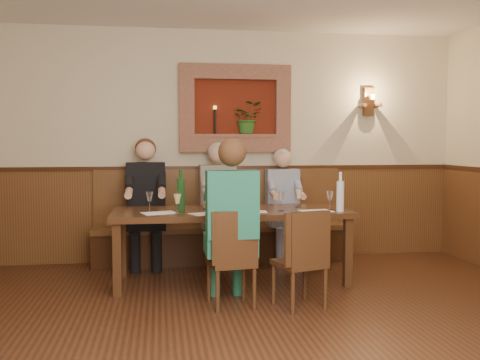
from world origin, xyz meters
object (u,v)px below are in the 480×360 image
object	(u,v)px
person_bench_right	(284,215)
wine_bottle_green_b	(181,193)
water_bottle	(340,195)
dining_table	(231,217)
person_chair_front	(231,236)
bench	(221,235)
chair_near_left	(232,278)
wine_bottle_green_a	(229,195)
chair_near_right	(300,279)
person_bench_left	(146,213)
spittoon_bucket	(227,197)
person_bench_mid	(219,214)

from	to	relation	value
person_bench_right	wine_bottle_green_b	bearing A→B (deg)	-146.46
person_bench_right	water_bottle	size ratio (longest dim) A/B	3.46
dining_table	person_chair_front	world-z (taller)	person_chair_front
person_chair_front	bench	bearing A→B (deg)	86.38
chair_near_left	wine_bottle_green_a	distance (m)	1.06
chair_near_right	person_bench_left	bearing A→B (deg)	110.17
person_chair_front	person_bench_left	bearing A→B (deg)	115.58
person_chair_front	spittoon_bucket	size ratio (longest dim) A/B	5.19
bench	chair_near_left	size ratio (longest dim) A/B	3.49
wine_bottle_green_a	bench	bearing A→B (deg)	88.94
bench	person_bench_mid	world-z (taller)	person_bench_mid
dining_table	person_chair_front	bearing A→B (deg)	-97.97
person_bench_left	person_chair_front	distance (m)	1.79
chair_near_left	person_bench_left	xyz separation A→B (m)	(-0.77, 1.65, 0.37)
person_chair_front	wine_bottle_green_b	xyz separation A→B (m)	(-0.40, 0.78, 0.31)
chair_near_left	wine_bottle_green_a	world-z (taller)	wine_bottle_green_a
person_chair_front	wine_bottle_green_b	bearing A→B (deg)	117.31
person_chair_front	wine_bottle_green_a	distance (m)	0.84
wine_bottle_green_a	wine_bottle_green_b	world-z (taller)	wine_bottle_green_b
bench	wine_bottle_green_b	bearing A→B (deg)	-118.50
person_bench_mid	person_chair_front	distance (m)	1.61
person_bench_right	chair_near_left	bearing A→B (deg)	-117.39
dining_table	person_bench_mid	xyz separation A→B (m)	(-0.04, 0.84, -0.08)
person_bench_right	person_chair_front	world-z (taller)	person_chair_front
chair_near_right	spittoon_bucket	xyz separation A→B (m)	(-0.54, 0.79, 0.64)
dining_table	wine_bottle_green_b	bearing A→B (deg)	179.71
person_chair_front	spittoon_bucket	bearing A→B (deg)	85.71
chair_near_left	dining_table	bearing A→B (deg)	74.88
person_chair_front	wine_bottle_green_b	distance (m)	0.93
chair_near_right	person_bench_mid	xyz separation A→B (m)	(-0.51, 1.78, 0.35)
chair_near_left	person_bench_right	size ratio (longest dim) A/B	0.63
wine_bottle_green_a	wine_bottle_green_b	xyz separation A→B (m)	(-0.49, -0.01, 0.02)
chair_near_left	spittoon_bucket	size ratio (longest dim) A/B	3.02
person_bench_mid	person_bench_right	distance (m)	0.79
person_chair_front	wine_bottle_green_b	world-z (taller)	person_chair_front
person_bench_left	wine_bottle_green_b	distance (m)	0.96
wine_bottle_green_a	person_bench_right	bearing A→B (deg)	47.21
spittoon_bucket	person_bench_left	bearing A→B (deg)	129.60
person_chair_front	person_bench_mid	bearing A→B (deg)	87.42
person_bench_right	wine_bottle_green_a	xyz separation A→B (m)	(-0.77, -0.83, 0.34)
person_chair_front	water_bottle	xyz separation A→B (m)	(1.17, 0.47, 0.30)
chair_near_left	person_bench_mid	bearing A→B (deg)	79.86
person_bench_mid	spittoon_bucket	bearing A→B (deg)	-91.51
bench	water_bottle	bearing A→B (deg)	-49.63
chair_near_left	chair_near_right	bearing A→B (deg)	-20.18
person_bench_left	person_bench_right	world-z (taller)	person_bench_left
dining_table	chair_near_left	size ratio (longest dim) A/B	2.79
wine_bottle_green_b	wine_bottle_green_a	bearing A→B (deg)	0.67
person_bench_right	wine_bottle_green_a	world-z (taller)	person_bench_right
person_bench_mid	person_chair_front	size ratio (longest dim) A/B	0.97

